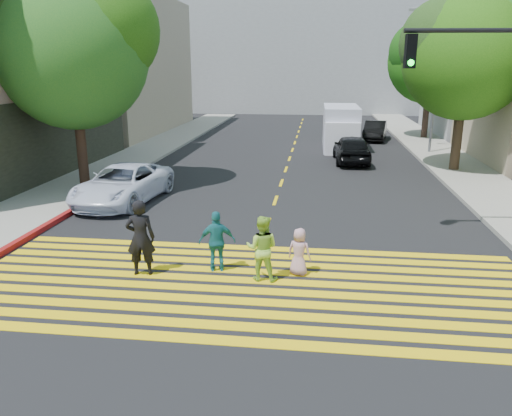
% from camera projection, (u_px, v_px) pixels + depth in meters
% --- Properties ---
extents(ground, '(120.00, 120.00, 0.00)m').
position_uv_depth(ground, '(238.00, 311.00, 10.47)').
color(ground, black).
extents(sidewalk_left, '(3.00, 40.00, 0.15)m').
position_uv_depth(sidewalk_left, '(163.00, 144.00, 32.45)').
color(sidewalk_left, gray).
rests_on(sidewalk_left, ground).
extents(sidewalk_right, '(3.00, 60.00, 0.15)m').
position_uv_depth(sidewalk_right, '(464.00, 172.00, 23.75)').
color(sidewalk_right, gray).
rests_on(sidewalk_right, ground).
extents(curb_red, '(0.20, 8.00, 0.16)m').
position_uv_depth(curb_red, '(66.00, 214.00, 17.00)').
color(curb_red, maroon).
rests_on(curb_red, ground).
extents(crosswalk, '(13.40, 5.30, 0.01)m').
position_uv_depth(crosswalk, '(247.00, 285.00, 11.68)').
color(crosswalk, yellow).
rests_on(crosswalk, ground).
extents(lane_line, '(0.12, 34.40, 0.01)m').
position_uv_depth(lane_line, '(294.00, 146.00, 31.94)').
color(lane_line, yellow).
rests_on(lane_line, ground).
extents(building_left_tan, '(12.00, 16.00, 10.00)m').
position_uv_depth(building_left_tan, '(87.00, 65.00, 37.72)').
color(building_left_tan, tan).
rests_on(building_left_tan, ground).
extents(building_right_grey, '(10.00, 10.00, 10.00)m').
position_uv_depth(building_right_grey, '(509.00, 65.00, 35.93)').
color(building_right_grey, gray).
rests_on(building_right_grey, ground).
extents(backdrop_block, '(30.00, 8.00, 12.00)m').
position_uv_depth(backdrop_block, '(307.00, 56.00, 54.62)').
color(backdrop_block, gray).
rests_on(backdrop_block, ground).
extents(tree_left, '(6.76, 6.33, 8.51)m').
position_uv_depth(tree_left, '(74.00, 45.00, 19.37)').
color(tree_left, '#37211A').
rests_on(tree_left, ground).
extents(tree_right_near, '(6.91, 6.48, 8.40)m').
position_uv_depth(tree_right_near, '(469.00, 49.00, 22.61)').
color(tree_right_near, '#3E2C1A').
rests_on(tree_right_near, ground).
extents(tree_right_far, '(7.32, 7.23, 8.27)m').
position_uv_depth(tree_right_far, '(432.00, 56.00, 33.49)').
color(tree_right_far, black).
rests_on(tree_right_far, ground).
extents(pedestrian_man, '(0.76, 0.57, 1.90)m').
position_uv_depth(pedestrian_man, '(141.00, 238.00, 12.06)').
color(pedestrian_man, black).
rests_on(pedestrian_man, ground).
extents(pedestrian_woman, '(0.82, 0.66, 1.60)m').
position_uv_depth(pedestrian_woman, '(262.00, 248.00, 11.80)').
color(pedestrian_woman, '#9ED246').
rests_on(pedestrian_woman, ground).
extents(pedestrian_child, '(0.66, 0.53, 1.19)m').
position_uv_depth(pedestrian_child, '(299.00, 252.00, 12.14)').
color(pedestrian_child, '#C792A5').
rests_on(pedestrian_child, ground).
extents(pedestrian_extra, '(0.97, 0.57, 1.54)m').
position_uv_depth(pedestrian_extra, '(217.00, 242.00, 12.33)').
color(pedestrian_extra, '#1D6E7C').
rests_on(pedestrian_extra, ground).
extents(white_sedan, '(2.84, 5.23, 1.39)m').
position_uv_depth(white_sedan, '(123.00, 184.00, 18.65)').
color(white_sedan, white).
rests_on(white_sedan, ground).
extents(dark_car_near, '(1.93, 4.43, 1.49)m').
position_uv_depth(dark_car_near, '(352.00, 149.00, 26.30)').
color(dark_car_near, black).
rests_on(dark_car_near, ground).
extents(silver_car, '(2.03, 4.36, 1.23)m').
position_uv_depth(silver_car, '(346.00, 122.00, 40.18)').
color(silver_car, gray).
rests_on(silver_car, ground).
extents(dark_car_parked, '(2.05, 4.15, 1.31)m').
position_uv_depth(dark_car_parked, '(375.00, 131.00, 34.33)').
color(dark_car_parked, black).
rests_on(dark_car_parked, ground).
extents(white_van, '(2.11, 5.50, 2.59)m').
position_uv_depth(white_van, '(341.00, 129.00, 30.61)').
color(white_van, silver).
rests_on(white_van, ground).
extents(traffic_signal, '(4.27, 0.71, 6.27)m').
position_uv_depth(traffic_signal, '(511.00, 100.00, 13.51)').
color(traffic_signal, black).
rests_on(traffic_signal, ground).
extents(street_lamp, '(1.84, 0.53, 8.15)m').
position_uv_depth(street_lamp, '(434.00, 71.00, 27.79)').
color(street_lamp, gray).
rests_on(street_lamp, ground).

